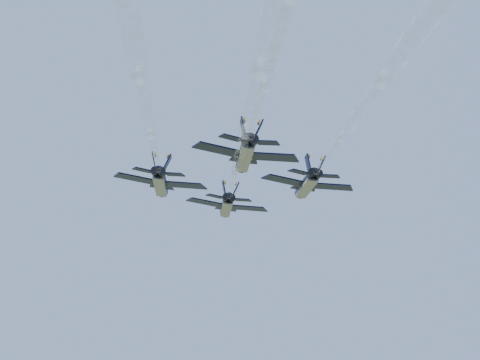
% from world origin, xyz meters
% --- Properties ---
extents(jet_lead, '(12.31, 16.70, 3.66)m').
position_xyz_m(jet_lead, '(-7.11, 14.99, 103.64)').
color(jet_lead, black).
extents(jet_left, '(12.31, 16.70, 3.66)m').
position_xyz_m(jet_left, '(-12.53, -1.21, 103.64)').
color(jet_left, black).
extents(jet_right, '(12.31, 16.70, 3.66)m').
position_xyz_m(jet_right, '(6.92, 4.02, 103.64)').
color(jet_right, black).
extents(jet_slot, '(12.31, 16.70, 3.66)m').
position_xyz_m(jet_slot, '(1.68, -11.94, 103.64)').
color(jet_slot, black).
extents(smoke_trail_lead, '(21.38, 67.79, 2.28)m').
position_xyz_m(smoke_trail_lead, '(7.82, -35.72, 103.68)').
color(smoke_trail_lead, white).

